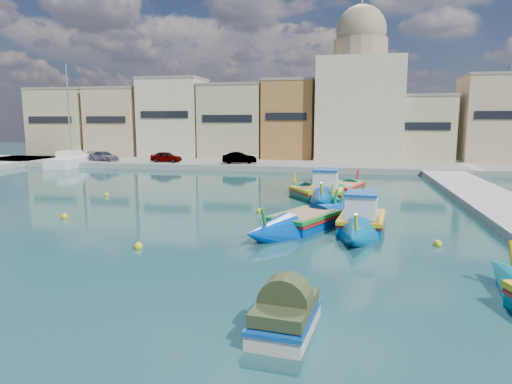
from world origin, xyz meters
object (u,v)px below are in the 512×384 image
(luzzu_green, at_px, (312,194))
(luzzu_turquoise_cabin, at_px, (362,222))
(luzzu_blue_cabin, at_px, (326,193))
(tender_near, at_px, (285,317))
(church_block, at_px, (359,95))
(luzzu_blue_south, at_px, (304,222))
(luzzu_cyan_mid, at_px, (344,190))
(yacht_north, at_px, (79,161))

(luzzu_green, bearing_deg, luzzu_turquoise_cabin, -69.79)
(luzzu_blue_cabin, height_order, tender_near, luzzu_blue_cabin)
(church_block, height_order, luzzu_turquoise_cabin, church_block)
(luzzu_blue_south, bearing_deg, luzzu_blue_cabin, 85.79)
(luzzu_turquoise_cabin, relative_size, luzzu_cyan_mid, 1.04)
(luzzu_blue_south, height_order, tender_near, luzzu_blue_south)
(luzzu_blue_south, distance_m, yacht_north, 39.86)
(luzzu_blue_cabin, relative_size, yacht_north, 0.73)
(luzzu_blue_cabin, xyz_separation_m, luzzu_green, (-0.98, -0.04, -0.13))
(luzzu_green, xyz_separation_m, tender_near, (0.97, -20.37, 0.14))
(luzzu_blue_cabin, distance_m, luzzu_blue_south, 8.99)
(tender_near, relative_size, yacht_north, 0.22)
(church_block, height_order, tender_near, church_block)
(church_block, height_order, luzzu_cyan_mid, church_block)
(luzzu_green, relative_size, luzzu_blue_south, 0.83)
(luzzu_cyan_mid, height_order, tender_near, luzzu_cyan_mid)
(luzzu_turquoise_cabin, relative_size, luzzu_blue_cabin, 1.03)
(luzzu_green, xyz_separation_m, yacht_north, (-29.24, 17.82, 0.23))
(church_block, distance_m, luzzu_blue_south, 37.23)
(luzzu_cyan_mid, distance_m, luzzu_blue_south, 11.34)
(luzzu_turquoise_cabin, bearing_deg, church_block, 89.57)
(yacht_north, bearing_deg, luzzu_turquoise_cabin, -39.18)
(luzzu_cyan_mid, bearing_deg, church_block, 87.03)
(luzzu_cyan_mid, xyz_separation_m, luzzu_green, (-2.14, -2.27, -0.01))
(yacht_north, bearing_deg, tender_near, -51.66)
(church_block, xyz_separation_m, luzzu_blue_south, (-3.11, -36.19, -8.12))
(luzzu_cyan_mid, xyz_separation_m, yacht_north, (-31.37, 15.55, 0.22))
(church_block, distance_m, luzzu_blue_cabin, 28.49)
(church_block, relative_size, luzzu_blue_south, 2.03)
(church_block, distance_m, luzzu_cyan_mid, 26.33)
(church_block, xyz_separation_m, luzzu_green, (-3.43, -27.28, -8.14))
(luzzu_blue_cabin, xyz_separation_m, luzzu_cyan_mid, (1.15, 2.23, -0.12))
(luzzu_green, height_order, tender_near, luzzu_green)
(luzzu_turquoise_cabin, height_order, luzzu_green, luzzu_turquoise_cabin)
(luzzu_cyan_mid, bearing_deg, luzzu_blue_cabin, -117.41)
(luzzu_cyan_mid, relative_size, luzzu_blue_south, 0.97)
(luzzu_turquoise_cabin, height_order, luzzu_blue_cabin, luzzu_blue_cabin)
(luzzu_green, height_order, luzzu_blue_south, luzzu_blue_south)
(tender_near, bearing_deg, luzzu_blue_cabin, 89.96)
(church_block, xyz_separation_m, luzzu_cyan_mid, (-1.30, -25.01, -8.13))
(luzzu_cyan_mid, bearing_deg, tender_near, -92.96)
(luzzu_green, xyz_separation_m, luzzu_blue_south, (0.32, -8.92, 0.02))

